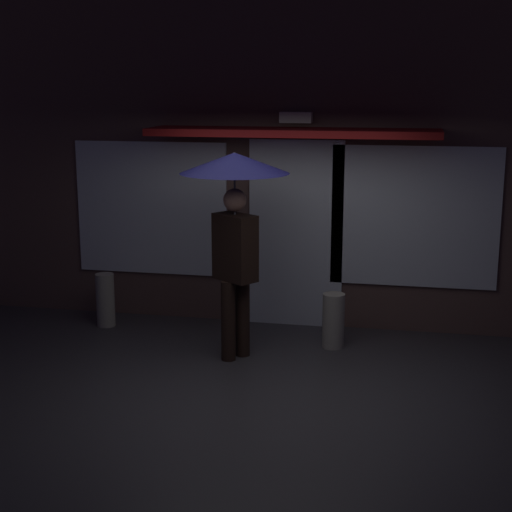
# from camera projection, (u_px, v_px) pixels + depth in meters

# --- Properties ---
(ground_plane) EXTENTS (18.00, 18.00, 0.00)m
(ground_plane) POSITION_uv_depth(u_px,v_px,m) (259.00, 395.00, 7.09)
(ground_plane) COLOR #38353A
(building_facade) EXTENTS (10.32, 1.00, 3.79)m
(building_facade) POSITION_uv_depth(u_px,v_px,m) (298.00, 166.00, 8.91)
(building_facade) COLOR brown
(building_facade) RESTS_ON ground
(person_with_umbrella) EXTENTS (1.10, 1.10, 2.15)m
(person_with_umbrella) POSITION_uv_depth(u_px,v_px,m) (235.00, 198.00, 7.69)
(person_with_umbrella) COLOR black
(person_with_umbrella) RESTS_ON ground
(sidewalk_bollard) EXTENTS (0.24, 0.24, 0.60)m
(sidewalk_bollard) POSITION_uv_depth(u_px,v_px,m) (333.00, 321.00, 8.32)
(sidewalk_bollard) COLOR #9E998E
(sidewalk_bollard) RESTS_ON ground
(sidewalk_bollard_2) EXTENTS (0.22, 0.22, 0.63)m
(sidewalk_bollard_2) POSITION_uv_depth(u_px,v_px,m) (105.00, 300.00, 9.05)
(sidewalk_bollard_2) COLOR #9E998E
(sidewalk_bollard_2) RESTS_ON ground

